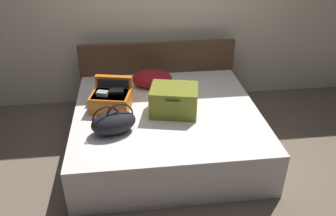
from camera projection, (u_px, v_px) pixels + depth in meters
ground_plane at (171, 169)px, 3.63m from camera, size 12.00×12.00×0.00m
back_wall at (155, 5)px, 4.39m from camera, size 8.00×0.10×2.60m
bed at (166, 128)px, 3.85m from camera, size 1.96×1.88×0.49m
headboard at (158, 75)px, 4.59m from camera, size 2.00×0.08×0.90m
hard_case_large at (174, 100)px, 3.61m from camera, size 0.55×0.47×0.29m
hard_case_medium at (112, 98)px, 3.70m from camera, size 0.48×0.45×0.31m
duffel_bag at (114, 122)px, 3.30m from camera, size 0.49×0.38×0.30m
pillow_near_headboard at (152, 79)px, 4.16m from camera, size 0.50×0.34×0.21m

